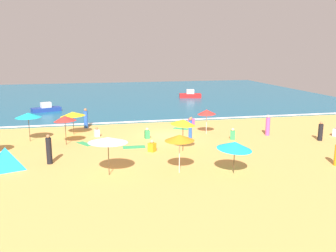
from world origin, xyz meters
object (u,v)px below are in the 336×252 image
at_px(beach_umbrella_9, 108,140).
at_px(beachgoer_11, 152,147).
at_px(beachgoer_2, 147,134).
at_px(small_boat_1, 46,108).
at_px(beachgoer_1, 321,132).
at_px(beach_umbrella_6, 65,118).
at_px(small_boat_0, 190,95).
at_px(beachgoer_12, 336,132).
at_px(beachgoer_8, 233,134).
at_px(beachgoer_9, 49,150).
at_px(beach_umbrella_4, 207,112).
at_px(beach_umbrella_3, 28,115).
at_px(beach_umbrella_2, 180,138).
at_px(beachgoer_0, 268,126).
at_px(beach_umbrella_7, 183,122).
at_px(beachgoer_5, 191,123).
at_px(beachgoer_6, 86,119).
at_px(beach_umbrella_8, 235,145).
at_px(beach_umbrella_0, 73,114).
at_px(beach_tent, 6,158).
at_px(beachgoer_10, 190,128).

relative_size(beach_umbrella_9, beachgoer_11, 3.77).
height_order(beachgoer_2, small_boat_1, small_boat_1).
distance_m(beachgoer_1, beachgoer_11, 13.70).
bearing_deg(beach_umbrella_6, small_boat_0, 54.92).
bearing_deg(beachgoer_1, beachgoer_12, 25.03).
distance_m(beachgoer_8, small_boat_1, 23.32).
relative_size(beach_umbrella_9, beachgoer_1, 2.09).
height_order(beachgoer_9, small_boat_0, beachgoer_9).
bearing_deg(beach_umbrella_4, beachgoer_8, -59.38).
bearing_deg(beachgoer_9, beach_umbrella_3, 107.92).
bearing_deg(beachgoer_11, beachgoer_2, 85.76).
relative_size(beach_umbrella_6, beach_umbrella_9, 0.71).
bearing_deg(beachgoer_11, beach_umbrella_9, -127.20).
bearing_deg(beachgoer_9, beach_umbrella_2, -24.36).
relative_size(small_boat_0, small_boat_1, 0.98).
xyz_separation_m(beach_umbrella_6, small_boat_1, (-2.98, 15.71, -1.61)).
bearing_deg(beachgoer_0, beach_umbrella_7, -159.06).
height_order(beachgoer_1, beachgoer_5, beachgoer_1).
distance_m(beach_umbrella_2, beach_umbrella_7, 4.72).
height_order(beachgoer_11, beachgoer_12, beachgoer_11).
bearing_deg(beach_umbrella_7, beachgoer_9, -173.46).
bearing_deg(beachgoer_12, beachgoer_6, 158.83).
bearing_deg(beachgoer_0, beach_umbrella_4, 160.93).
height_order(beach_umbrella_9, small_boat_1, beach_umbrella_9).
relative_size(beach_umbrella_3, beach_umbrella_8, 0.95).
xyz_separation_m(beach_umbrella_3, beachgoer_8, (15.93, -2.89, -1.70)).
bearing_deg(beachgoer_5, beachgoer_2, -142.81).
bearing_deg(beach_umbrella_8, beachgoer_0, 52.22).
bearing_deg(small_boat_1, beachgoer_12, -35.35).
distance_m(beach_umbrella_6, beachgoer_0, 16.58).
height_order(beach_umbrella_6, beachgoer_6, beach_umbrella_6).
height_order(small_boat_0, small_boat_1, small_boat_0).
bearing_deg(beachgoer_12, beach_umbrella_0, 165.84).
xyz_separation_m(beach_umbrella_0, beachgoer_11, (5.62, -6.70, -1.42)).
xyz_separation_m(beach_umbrella_7, beach_umbrella_9, (-5.49, -4.01, -0.01)).
relative_size(beach_tent, beachgoer_10, 1.34).
bearing_deg(beachgoer_2, beach_umbrella_8, -69.34).
xyz_separation_m(beach_umbrella_3, beachgoer_5, (14.02, 2.56, -1.71)).
xyz_separation_m(beach_umbrella_2, beachgoer_2, (-0.49, 8.75, -1.74)).
bearing_deg(beach_umbrella_9, beachgoer_10, 47.17).
distance_m(beach_umbrella_7, beachgoer_0, 8.94).
relative_size(beach_umbrella_0, beach_umbrella_9, 0.90).
height_order(beachgoer_10, small_boat_0, beachgoer_10).
distance_m(beachgoer_2, beachgoer_11, 3.90).
xyz_separation_m(beachgoer_6, beachgoer_9, (-2.30, -10.60, 0.04)).
bearing_deg(beachgoer_5, beach_umbrella_4, -81.09).
bearing_deg(beach_umbrella_2, beachgoer_12, 22.03).
relative_size(beach_umbrella_4, beachgoer_6, 1.17).
xyz_separation_m(beachgoer_2, beachgoer_5, (4.80, 3.64, 0.01)).
relative_size(beach_umbrella_9, beachgoer_12, 3.91).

